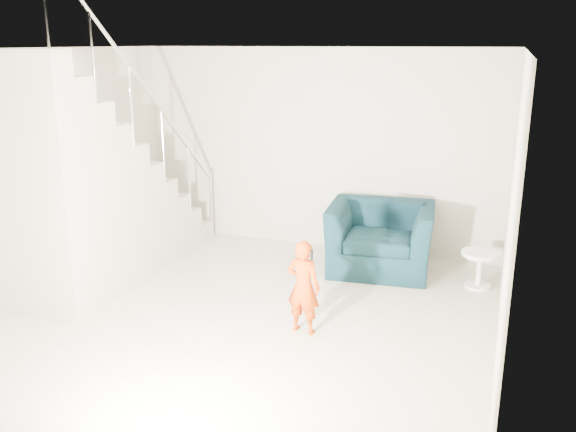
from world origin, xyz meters
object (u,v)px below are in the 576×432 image
object	(u,v)px
armchair	(380,238)
staircase	(94,205)
toddler	(303,287)
side_table	(480,264)

from	to	relation	value
armchair	staircase	size ratio (longest dim) A/B	0.35
armchair	toddler	bearing A→B (deg)	-106.03
side_table	staircase	xyz separation A→B (m)	(-4.25, -1.37, 0.66)
armchair	staircase	bearing A→B (deg)	-158.89
toddler	side_table	distance (m)	2.37
armchair	side_table	xyz separation A→B (m)	(1.21, -0.19, -0.12)
armchair	toddler	size ratio (longest dim) A/B	1.34
armchair	toddler	world-z (taller)	toddler
toddler	staircase	size ratio (longest dim) A/B	0.26
toddler	side_table	xyz separation A→B (m)	(1.56, 1.78, -0.18)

